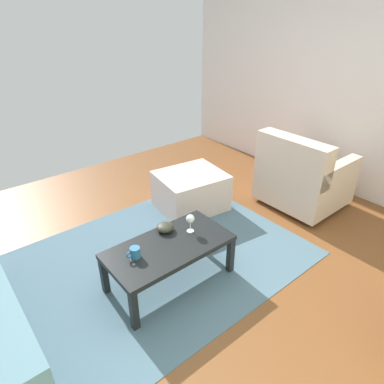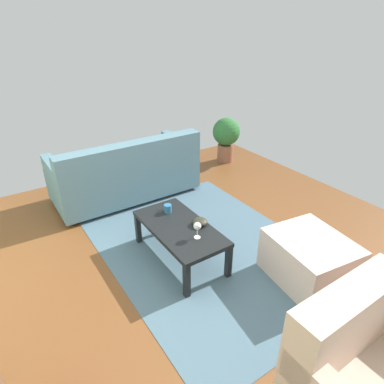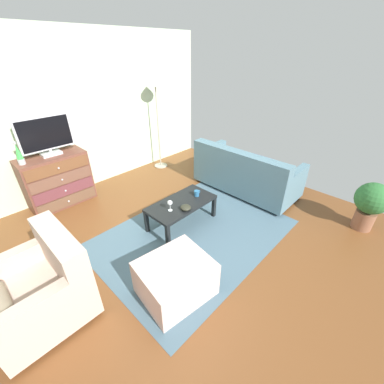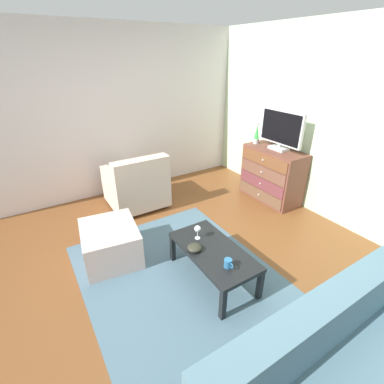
{
  "view_description": "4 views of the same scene",
  "coord_description": "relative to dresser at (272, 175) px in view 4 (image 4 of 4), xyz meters",
  "views": [
    {
      "loc": [
        1.45,
        1.84,
        1.99
      ],
      "look_at": [
        -0.03,
        0.04,
        0.71
      ],
      "focal_mm": 31.47,
      "sensor_mm": 36.0,
      "label": 1
    },
    {
      "loc": [
        -1.98,
        1.44,
        2.11
      ],
      "look_at": [
        0.25,
        -0.04,
        0.7
      ],
      "focal_mm": 30.9,
      "sensor_mm": 36.0,
      "label": 2
    },
    {
      "loc": [
        -1.75,
        -2.02,
        2.27
      ],
      "look_at": [
        0.24,
        -0.12,
        0.64
      ],
      "focal_mm": 22.87,
      "sensor_mm": 36.0,
      "label": 3
    },
    {
      "loc": [
        2.04,
        -1.27,
        2.16
      ],
      "look_at": [
        -0.03,
        0.02,
        0.93
      ],
      "focal_mm": 25.82,
      "sensor_mm": 36.0,
      "label": 4
    }
  ],
  "objects": [
    {
      "name": "ottoman",
      "position": [
        0.1,
        -2.66,
        -0.21
      ],
      "size": [
        0.78,
        0.69,
        0.42
      ],
      "primitive_type": "cube",
      "rotation": [
        0.0,
        0.0,
        -0.14
      ],
      "color": "beige",
      "rests_on": "ground_plane"
    },
    {
      "name": "wall_plain_left",
      "position": [
        -1.66,
        -1.96,
        0.87
      ],
      "size": [
        0.12,
        5.01,
        2.57
      ],
      "primitive_type": "cube",
      "color": "silver",
      "rests_on": "ground_plane"
    },
    {
      "name": "wall_accent_rear",
      "position": [
        0.73,
        0.31,
        0.87
      ],
      "size": [
        5.27,
        0.12,
        2.57
      ],
      "primitive_type": "cube",
      "color": "beige",
      "rests_on": "ground_plane"
    },
    {
      "name": "lava_lamp",
      "position": [
        -0.38,
        -0.04,
        0.57
      ],
      "size": [
        0.09,
        0.09,
        0.33
      ],
      "color": "#B7B7BC",
      "rests_on": "dresser"
    },
    {
      "name": "tv",
      "position": [
        0.03,
        0.02,
        0.73
      ],
      "size": [
        0.75,
        0.18,
        0.59
      ],
      "color": "silver",
      "rests_on": "dresser"
    },
    {
      "name": "wine_glass",
      "position": [
        0.74,
        -1.89,
        0.07
      ],
      "size": [
        0.07,
        0.07,
        0.16
      ],
      "color": "silver",
      "rests_on": "coffee_table"
    },
    {
      "name": "mug",
      "position": [
        1.26,
        -1.89,
        -0.01
      ],
      "size": [
        0.11,
        0.08,
        0.08
      ],
      "color": "#296493",
      "rests_on": "coffee_table"
    },
    {
      "name": "ground_plane",
      "position": [
        0.73,
        -1.96,
        -0.45
      ],
      "size": [
        5.27,
        5.01,
        0.05
      ],
      "primitive_type": "cube",
      "color": "brown"
    },
    {
      "name": "area_rug",
      "position": [
        0.93,
        -2.16,
        -0.42
      ],
      "size": [
        2.6,
        1.9,
        0.01
      ],
      "primitive_type": "cube",
      "color": "#486373",
      "rests_on": "ground_plane"
    },
    {
      "name": "coffee_table",
      "position": [
        0.98,
        -1.86,
        -0.09
      ],
      "size": [
        0.99,
        0.51,
        0.37
      ],
      "color": "black",
      "rests_on": "ground_plane"
    },
    {
      "name": "bowl_decorative",
      "position": [
        0.89,
        -2.03,
        -0.02
      ],
      "size": [
        0.14,
        0.14,
        0.06
      ],
      "primitive_type": "ellipsoid",
      "color": "#2C2C21",
      "rests_on": "coffee_table"
    },
    {
      "name": "armchair",
      "position": [
        -0.9,
        -1.93,
        -0.07
      ],
      "size": [
        0.8,
        0.82,
        0.85
      ],
      "color": "#332319",
      "rests_on": "ground_plane"
    },
    {
      "name": "dresser",
      "position": [
        0.0,
        0.0,
        0.0
      ],
      "size": [
        0.97,
        0.49,
        0.84
      ],
      "color": "brown",
      "rests_on": "ground_plane"
    }
  ]
}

